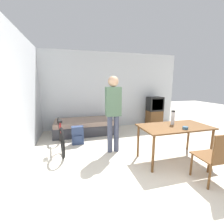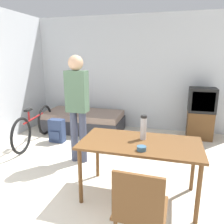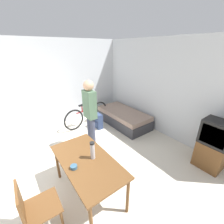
% 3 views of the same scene
% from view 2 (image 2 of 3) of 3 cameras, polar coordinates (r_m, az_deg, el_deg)
% --- Properties ---
extents(wall_back, '(5.50, 0.06, 2.70)m').
position_cam_2_polar(wall_back, '(5.44, 3.53, 10.05)').
color(wall_back, silver).
rests_on(wall_back, ground_plane).
extents(daybed, '(1.89, 0.93, 0.46)m').
position_cam_2_polar(daybed, '(5.36, -7.43, -2.35)').
color(daybed, '#333338').
rests_on(daybed, ground_plane).
extents(tv, '(0.54, 0.43, 1.11)m').
position_cam_2_polar(tv, '(5.09, 22.19, -0.33)').
color(tv, brown).
rests_on(tv, ground_plane).
extents(dining_table, '(1.46, 0.75, 0.75)m').
position_cam_2_polar(dining_table, '(2.74, 7.35, -9.37)').
color(dining_table, brown).
rests_on(dining_table, ground_plane).
extents(wooden_chair, '(0.47, 0.47, 0.88)m').
position_cam_2_polar(wooden_chair, '(2.06, 7.15, -23.65)').
color(wooden_chair, brown).
rests_on(wooden_chair, ground_plane).
extents(bicycle, '(0.28, 1.70, 0.77)m').
position_cam_2_polar(bicycle, '(4.79, -19.60, -3.57)').
color(bicycle, black).
rests_on(bicycle, ground_plane).
extents(person_standing, '(0.34, 0.24, 1.78)m').
position_cam_2_polar(person_standing, '(3.58, -9.07, 2.76)').
color(person_standing, '#3D4256').
rests_on(person_standing, ground_plane).
extents(thermos_flask, '(0.08, 0.08, 0.31)m').
position_cam_2_polar(thermos_flask, '(2.74, 8.22, -3.74)').
color(thermos_flask, '#B7B7BC').
rests_on(thermos_flask, dining_table).
extents(mate_bowl, '(0.10, 0.10, 0.05)m').
position_cam_2_polar(mate_bowl, '(2.47, 7.72, -9.40)').
color(mate_bowl, '#335670').
rests_on(mate_bowl, dining_table).
extents(backpack, '(0.31, 0.21, 0.49)m').
position_cam_2_polar(backpack, '(4.73, -14.18, -4.77)').
color(backpack, navy).
rests_on(backpack, ground_plane).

